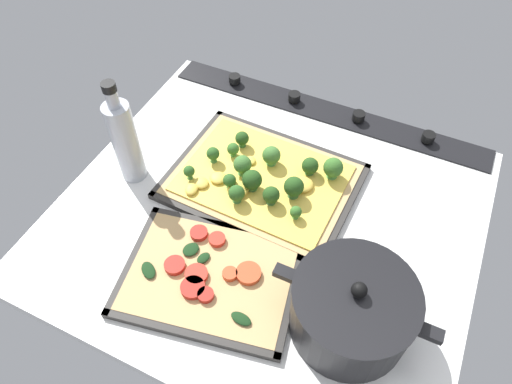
{
  "coord_description": "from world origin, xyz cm",
  "views": [
    {
      "loc": [
        -20.82,
        49.5,
        73.16
      ],
      "look_at": [
        3.07,
        -1.14,
        3.53
      ],
      "focal_mm": 33.15,
      "sensor_mm": 36.0,
      "label": 1
    }
  ],
  "objects_px": {
    "baking_tray_front": "(263,182)",
    "veggie_pizza_back": "(209,275)",
    "baking_tray_back": "(210,277)",
    "oil_bottle": "(125,140)",
    "broccoli_pizza": "(264,178)",
    "cooking_pot": "(352,310)"
  },
  "relations": [
    {
      "from": "veggie_pizza_back",
      "to": "oil_bottle",
      "type": "bearing_deg",
      "value": -29.65
    },
    {
      "from": "baking_tray_back",
      "to": "veggie_pizza_back",
      "type": "relative_size",
      "value": 1.09
    },
    {
      "from": "veggie_pizza_back",
      "to": "cooking_pot",
      "type": "distance_m",
      "value": 0.25
    },
    {
      "from": "oil_bottle",
      "to": "veggie_pizza_back",
      "type": "bearing_deg",
      "value": 150.35
    },
    {
      "from": "baking_tray_front",
      "to": "baking_tray_back",
      "type": "distance_m",
      "value": 0.23
    },
    {
      "from": "baking_tray_front",
      "to": "cooking_pot",
      "type": "distance_m",
      "value": 0.33
    },
    {
      "from": "baking_tray_back",
      "to": "cooking_pot",
      "type": "distance_m",
      "value": 0.25
    },
    {
      "from": "broccoli_pizza",
      "to": "oil_bottle",
      "type": "distance_m",
      "value": 0.28
    },
    {
      "from": "baking_tray_front",
      "to": "baking_tray_back",
      "type": "xyz_separation_m",
      "value": [
        -0.01,
        0.23,
        0.0
      ]
    },
    {
      "from": "broccoli_pizza",
      "to": "veggie_pizza_back",
      "type": "xyz_separation_m",
      "value": [
        -0.0,
        0.23,
        -0.01
      ]
    },
    {
      "from": "veggie_pizza_back",
      "to": "cooking_pot",
      "type": "height_order",
      "value": "cooking_pot"
    },
    {
      "from": "oil_bottle",
      "to": "baking_tray_front",
      "type": "bearing_deg",
      "value": -160.25
    },
    {
      "from": "baking_tray_front",
      "to": "veggie_pizza_back",
      "type": "xyz_separation_m",
      "value": [
        -0.01,
        0.23,
        0.01
      ]
    },
    {
      "from": "veggie_pizza_back",
      "to": "broccoli_pizza",
      "type": "bearing_deg",
      "value": -89.17
    },
    {
      "from": "baking_tray_front",
      "to": "oil_bottle",
      "type": "distance_m",
      "value": 0.28
    },
    {
      "from": "baking_tray_back",
      "to": "oil_bottle",
      "type": "height_order",
      "value": "oil_bottle"
    },
    {
      "from": "baking_tray_front",
      "to": "veggie_pizza_back",
      "type": "height_order",
      "value": "veggie_pizza_back"
    },
    {
      "from": "cooking_pot",
      "to": "oil_bottle",
      "type": "height_order",
      "value": "oil_bottle"
    },
    {
      "from": "baking_tray_front",
      "to": "oil_bottle",
      "type": "height_order",
      "value": "oil_bottle"
    },
    {
      "from": "oil_bottle",
      "to": "broccoli_pizza",
      "type": "bearing_deg",
      "value": -160.81
    },
    {
      "from": "oil_bottle",
      "to": "cooking_pot",
      "type": "bearing_deg",
      "value": 166.06
    },
    {
      "from": "baking_tray_back",
      "to": "cooking_pot",
      "type": "xyz_separation_m",
      "value": [
        -0.24,
        -0.02,
        0.05
      ]
    }
  ]
}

